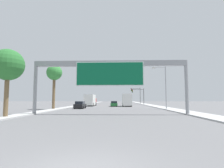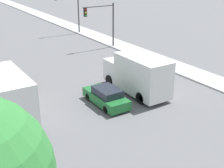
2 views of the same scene
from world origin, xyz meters
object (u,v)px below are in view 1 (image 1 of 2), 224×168
object	(u,v)px
traffic_light_near_intersection	(140,94)
truck_box_secondary	(127,100)
car_far_center	(114,104)
car_near_center	(80,105)
truck_box_primary	(90,100)
palm_tree_background	(54,74)
street_lamp_right	(164,84)
palm_tree_foreground	(8,66)
sign_gantry	(110,71)
traffic_light_mid_block	(137,93)

from	to	relation	value
traffic_light_near_intersection	truck_box_secondary	bearing A→B (deg)	-110.16
car_far_center	traffic_light_near_intersection	world-z (taller)	traffic_light_near_intersection
car_near_center	truck_box_primary	size ratio (longest dim) A/B	0.55
car_far_center	palm_tree_background	size ratio (longest dim) A/B	0.52
car_near_center	traffic_light_near_intersection	distance (m)	30.24
truck_box_primary	truck_box_secondary	xyz separation A→B (m)	(10.50, -2.46, 0.07)
car_far_center	truck_box_secondary	xyz separation A→B (m)	(3.50, 0.58, 1.03)
car_far_center	street_lamp_right	world-z (taller)	street_lamp_right
truck_box_secondary	car_far_center	bearing A→B (deg)	-170.54
palm_tree_foreground	street_lamp_right	world-z (taller)	street_lamp_right
car_far_center	traffic_light_near_intersection	bearing A→B (deg)	59.57
sign_gantry	truck_box_secondary	bearing A→B (deg)	82.27
truck_box_primary	traffic_light_mid_block	size ratio (longest dim) A/B	1.29
sign_gantry	palm_tree_background	xyz separation A→B (m)	(-11.47, 10.94, 1.29)
traffic_light_near_intersection	street_lamp_right	size ratio (longest dim) A/B	0.69
truck_box_primary	palm_tree_foreground	xyz separation A→B (m)	(-4.08, -32.32, 4.05)
truck_box_secondary	palm_tree_background	xyz separation A→B (m)	(-14.97, -14.84, 5.25)
car_near_center	truck_box_primary	distance (m)	13.77
truck_box_primary	palm_tree_foreground	world-z (taller)	palm_tree_foreground
sign_gantry	car_far_center	world-z (taller)	sign_gantry
street_lamp_right	traffic_light_mid_block	bearing A→B (deg)	91.44
car_near_center	street_lamp_right	distance (m)	17.80
car_far_center	truck_box_secondary	world-z (taller)	truck_box_secondary
car_near_center	palm_tree_foreground	distance (m)	19.67
car_near_center	palm_tree_background	distance (m)	8.47
palm_tree_foreground	palm_tree_background	world-z (taller)	palm_tree_background
truck_box_secondary	palm_tree_foreground	xyz separation A→B (m)	(-14.58, -29.86, 3.98)
sign_gantry	car_near_center	xyz separation A→B (m)	(-7.00, 14.50, -4.96)
truck_box_primary	truck_box_secondary	bearing A→B (deg)	-13.18
truck_box_primary	traffic_light_mid_block	world-z (taller)	traffic_light_mid_block
truck_box_secondary	palm_tree_background	size ratio (longest dim) A/B	0.81
sign_gantry	palm_tree_foreground	bearing A→B (deg)	-159.79
traffic_light_mid_block	palm_tree_background	world-z (taller)	palm_tree_background
truck_box_primary	traffic_light_near_intersection	size ratio (longest dim) A/B	1.51
truck_box_primary	traffic_light_near_intersection	world-z (taller)	traffic_light_near_intersection
palm_tree_background	truck_box_secondary	bearing A→B (deg)	44.76
palm_tree_foreground	palm_tree_background	xyz separation A→B (m)	(-0.38, 15.02, 1.26)
traffic_light_mid_block	car_far_center	bearing A→B (deg)	-109.93
palm_tree_foreground	truck_box_primary	bearing A→B (deg)	82.80
palm_tree_background	street_lamp_right	xyz separation A→B (m)	(21.48, 0.45, -2.01)
car_near_center	traffic_light_mid_block	size ratio (longest dim) A/B	0.71
traffic_light_near_intersection	palm_tree_background	distance (m)	35.63
traffic_light_mid_block	palm_tree_background	size ratio (longest dim) A/B	0.77
truck_box_secondary	traffic_light_near_intersection	xyz separation A→B (m)	(5.26, 14.33, 2.18)
car_far_center	palm_tree_foreground	distance (m)	31.71
car_far_center	traffic_light_mid_block	xyz separation A→B (m)	(9.03, 24.91, 3.78)
truck_box_secondary	sign_gantry	bearing A→B (deg)	-97.73
traffic_light_near_intersection	traffic_light_mid_block	size ratio (longest dim) A/B	0.86
car_far_center	street_lamp_right	xyz separation A→B (m)	(10.01, -13.80, 4.27)
car_near_center	truck_box_primary	xyz separation A→B (m)	(0.00, 13.74, 0.93)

